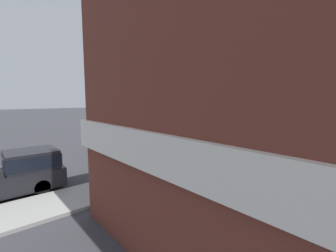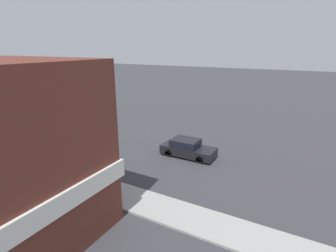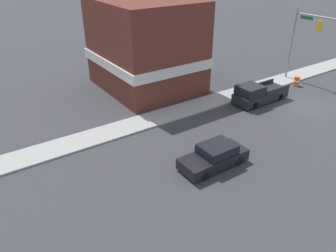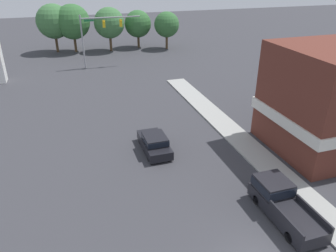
% 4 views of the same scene
% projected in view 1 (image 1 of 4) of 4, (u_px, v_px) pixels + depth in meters
% --- Properties ---
extents(far_signal_assembly, '(8.77, 0.49, 7.69)m').
position_uv_depth(far_signal_assembly, '(268.00, 91.00, 37.53)').
color(far_signal_assembly, gray).
rests_on(far_signal_assembly, ground).
extents(car_lead, '(1.90, 4.61, 1.51)m').
position_uv_depth(car_lead, '(133.00, 137.00, 20.20)').
color(car_lead, black).
rests_on(car_lead, ground).
extents(pickup_truck_parked, '(2.00, 5.46, 1.87)m').
position_uv_depth(pickup_truck_parked, '(7.00, 175.00, 9.80)').
color(pickup_truck_parked, black).
rests_on(pickup_truck_parked, ground).
extents(corner_brick_building, '(10.34, 8.60, 8.53)m').
position_uv_depth(corner_brick_building, '(290.00, 101.00, 6.60)').
color(corner_brick_building, brown).
rests_on(corner_brick_building, ground).
extents(church_steeple, '(2.27, 2.27, 11.66)m').
position_uv_depth(church_steeple, '(193.00, 90.00, 46.21)').
color(church_steeple, white).
rests_on(church_steeple, ground).
extents(backdrop_tree_left_far, '(5.85, 5.85, 8.23)m').
position_uv_depth(backdrop_tree_left_far, '(265.00, 94.00, 50.19)').
color(backdrop_tree_left_far, '#4C3823').
rests_on(backdrop_tree_left_far, ground).
extents(backdrop_tree_left_mid, '(5.94, 5.94, 8.18)m').
position_uv_depth(backdrop_tree_left_mid, '(277.00, 95.00, 47.28)').
color(backdrop_tree_left_mid, '#4C3823').
rests_on(backdrop_tree_left_mid, ground).
extents(backdrop_tree_center, '(5.33, 5.33, 7.57)m').
position_uv_depth(backdrop_tree_center, '(308.00, 96.00, 41.98)').
color(backdrop_tree_center, '#4C3823').
rests_on(backdrop_tree_center, ground).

